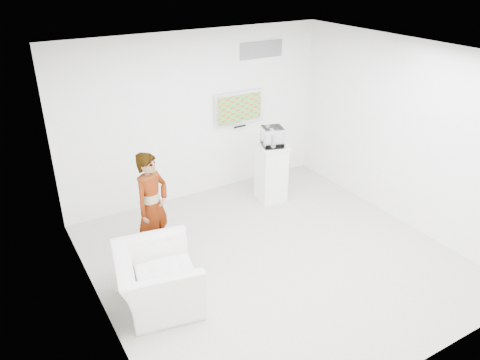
{
  "coord_description": "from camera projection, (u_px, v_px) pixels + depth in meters",
  "views": [
    {
      "loc": [
        -3.39,
        -4.75,
        4.12
      ],
      "look_at": [
        -0.22,
        0.6,
        1.1
      ],
      "focal_mm": 35.0,
      "sensor_mm": 36.0,
      "label": 1
    }
  ],
  "objects": [
    {
      "name": "pedestal",
      "position": [
        271.0,
        173.0,
        8.49
      ],
      "size": [
        0.58,
        0.58,
        1.06
      ],
      "primitive_type": "cube",
      "rotation": [
        0.0,
        0.0,
        -0.13
      ],
      "color": "white",
      "rests_on": "room"
    },
    {
      "name": "room",
      "position": [
        276.0,
        167.0,
        6.38
      ],
      "size": [
        5.01,
        5.01,
        3.0
      ],
      "color": "beige",
      "rests_on": "ground"
    },
    {
      "name": "armchair",
      "position": [
        157.0,
        279.0,
        5.98
      ],
      "size": [
        1.22,
        1.33,
        0.75
      ],
      "primitive_type": "imported",
      "rotation": [
        0.0,
        0.0,
        1.37
      ],
      "color": "white",
      "rests_on": "room"
    },
    {
      "name": "tv",
      "position": [
        239.0,
        108.0,
        8.64
      ],
      "size": [
        1.0,
        0.08,
        0.6
      ],
      "primitive_type": "cube",
      "color": "silver",
      "rests_on": "room"
    },
    {
      "name": "vitrine",
      "position": [
        272.0,
        137.0,
        8.18
      ],
      "size": [
        0.43,
        0.43,
        0.35
      ],
      "primitive_type": "cube",
      "rotation": [
        0.0,
        0.0,
        -0.3
      ],
      "color": "white",
      "rests_on": "pedestal"
    },
    {
      "name": "person",
      "position": [
        152.0,
        206.0,
        6.75
      ],
      "size": [
        0.72,
        0.64,
        1.66
      ],
      "primitive_type": "imported",
      "rotation": [
        0.0,
        0.0,
        0.49
      ],
      "color": "white",
      "rests_on": "room"
    },
    {
      "name": "console",
      "position": [
        272.0,
        140.0,
        8.21
      ],
      "size": [
        0.09,
        0.16,
        0.21
      ],
      "primitive_type": "cube",
      "rotation": [
        0.0,
        0.0,
        -0.31
      ],
      "color": "white",
      "rests_on": "pedestal"
    },
    {
      "name": "wii_remote",
      "position": [
        152.0,
        156.0,
        6.72
      ],
      "size": [
        0.13,
        0.12,
        0.04
      ],
      "primitive_type": "cube",
      "rotation": [
        0.0,
        0.0,
        0.81
      ],
      "color": "white",
      "rests_on": "person"
    },
    {
      "name": "logo_decal",
      "position": [
        261.0,
        50.0,
        8.46
      ],
      "size": [
        0.9,
        0.02,
        0.3
      ],
      "primitive_type": "cube",
      "color": "slate",
      "rests_on": "room"
    },
    {
      "name": "floor_uplight",
      "position": [
        287.0,
        167.0,
        9.69
      ],
      "size": [
        0.2,
        0.2,
        0.25
      ],
      "primitive_type": "cylinder",
      "rotation": [
        0.0,
        0.0,
        0.26
      ],
      "color": "silver",
      "rests_on": "room"
    }
  ]
}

